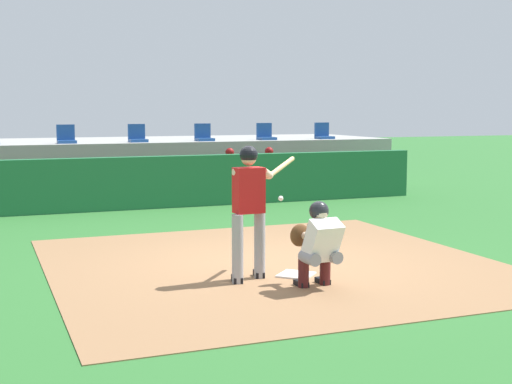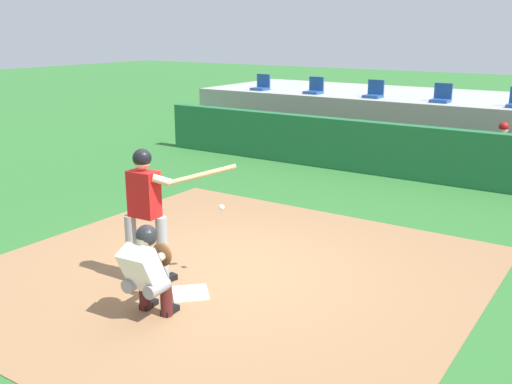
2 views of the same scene
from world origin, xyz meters
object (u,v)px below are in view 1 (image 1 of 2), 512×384
(stadium_seat_4, at_px, (204,136))
(stadium_seat_2, at_px, (66,138))
(dugout_player_1, at_px, (271,171))
(stadium_seat_3, at_px, (138,137))
(catcher_crouched, at_px, (318,241))
(stadium_seat_5, at_px, (266,135))
(home_plate, at_px, (296,275))
(stadium_seat_6, at_px, (323,134))
(batter_at_plate, at_px, (250,204))
(dugout_player_0, at_px, (231,173))

(stadium_seat_4, bearing_deg, stadium_seat_2, 180.00)
(dugout_player_1, bearing_deg, stadium_seat_3, 146.13)
(catcher_crouched, relative_size, dugout_player_1, 1.31)
(dugout_player_1, xyz_separation_m, stadium_seat_5, (0.68, 2.03, 0.86))
(stadium_seat_2, bearing_deg, home_plate, -79.66)
(dugout_player_1, relative_size, stadium_seat_6, 2.71)
(batter_at_plate, distance_m, stadium_seat_6, 11.95)
(stadium_seat_6, bearing_deg, home_plate, -118.69)
(stadium_seat_3, bearing_deg, stadium_seat_5, 0.00)
(stadium_seat_5, xyz_separation_m, stadium_seat_6, (1.86, 0.00, 0.00))
(stadium_seat_3, bearing_deg, batter_at_plate, -93.79)
(stadium_seat_2, relative_size, stadium_seat_3, 1.00)
(stadium_seat_3, bearing_deg, home_plate, -90.00)
(catcher_crouched, xyz_separation_m, stadium_seat_2, (-1.84, 10.87, 0.93))
(stadium_seat_2, bearing_deg, stadium_seat_6, 0.00)
(dugout_player_1, xyz_separation_m, stadium_seat_4, (-1.17, 2.03, 0.86))
(stadium_seat_2, bearing_deg, dugout_player_0, -28.13)
(dugout_player_0, relative_size, dugout_player_1, 1.00)
(batter_at_plate, relative_size, catcher_crouched, 1.06)
(batter_at_plate, bearing_deg, stadium_seat_2, 96.63)
(batter_at_plate, relative_size, stadium_seat_5, 3.76)
(stadium_seat_4, xyz_separation_m, stadium_seat_6, (3.71, 0.00, 0.00))
(stadium_seat_4, bearing_deg, batter_at_plate, -103.97)
(stadium_seat_3, distance_m, stadium_seat_5, 3.71)
(catcher_crouched, xyz_separation_m, dugout_player_0, (1.97, 8.84, 0.06))
(home_plate, height_order, stadium_seat_4, stadium_seat_4)
(stadium_seat_6, bearing_deg, stadium_seat_4, 180.00)
(dugout_player_0, bearing_deg, catcher_crouched, -102.56)
(stadium_seat_4, bearing_deg, stadium_seat_5, 0.00)
(batter_at_plate, distance_m, stadium_seat_2, 10.26)
(batter_at_plate, xyz_separation_m, stadium_seat_3, (0.67, 10.18, 0.50))
(home_plate, relative_size, catcher_crouched, 0.26)
(home_plate, relative_size, dugout_player_0, 0.34)
(dugout_player_0, bearing_deg, batter_at_plate, -107.85)
(stadium_seat_3, distance_m, stadium_seat_4, 1.86)
(stadium_seat_3, xyz_separation_m, stadium_seat_5, (3.71, 0.00, 0.00))
(batter_at_plate, relative_size, stadium_seat_4, 3.76)
(dugout_player_1, bearing_deg, dugout_player_0, 180.00)
(stadium_seat_4, bearing_deg, home_plate, -100.34)
(home_plate, relative_size, dugout_player_1, 0.34)
(stadium_seat_3, relative_size, stadium_seat_6, 1.00)
(catcher_crouched, relative_size, dugout_player_0, 1.31)
(dugout_player_0, height_order, stadium_seat_3, stadium_seat_3)
(stadium_seat_5, bearing_deg, batter_at_plate, -113.32)
(batter_at_plate, relative_size, stadium_seat_6, 3.76)
(catcher_crouched, relative_size, stadium_seat_4, 3.55)
(stadium_seat_3, bearing_deg, dugout_player_1, -33.87)
(catcher_crouched, height_order, stadium_seat_5, stadium_seat_5)
(stadium_seat_4, relative_size, stadium_seat_6, 1.00)
(batter_at_plate, relative_size, stadium_seat_3, 3.76)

